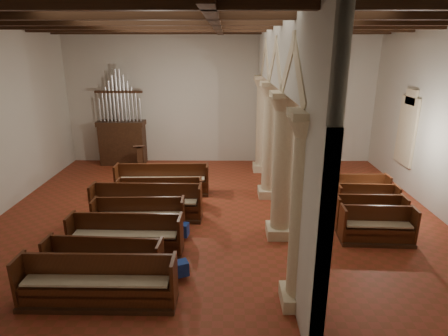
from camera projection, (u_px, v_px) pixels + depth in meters
floor at (218, 213)px, 12.18m from camera, size 14.00×14.00×0.00m
ceiling at (217, 15)px, 10.35m from camera, size 14.00×14.00×0.00m
wall_back at (221, 97)px, 16.98m from camera, size 14.00×0.02×6.00m
wall_front at (208, 198)px, 5.55m from camera, size 14.00×0.02×6.00m
ceiling_beams at (217, 22)px, 10.41m from camera, size 13.80×11.80×0.30m
arcade at (278, 104)px, 11.08m from camera, size 0.90×11.90×6.00m
window_right_b at (408, 131)px, 13.83m from camera, size 0.03×1.00×2.20m
window_back at (330, 115)px, 17.16m from camera, size 1.00×0.03×2.20m
pipe_organ at (122, 135)px, 17.04m from camera, size 2.10×0.85×4.40m
lectern at (140, 160)px, 16.17m from camera, size 0.58×0.61×1.24m
dossal_curtain at (296, 137)px, 17.43m from camera, size 1.80×0.07×2.17m
processional_banner at (328, 148)px, 17.13m from camera, size 0.53×0.67×2.31m
hymnal_box_a at (181, 268)px, 8.65m from camera, size 0.42×0.39×0.34m
hymnal_box_b at (182, 230)px, 10.47m from camera, size 0.41×0.35×0.36m
hymnal_box_c at (178, 215)px, 11.49m from camera, size 0.33×0.29×0.28m
tube_heater_a at (149, 290)px, 8.04m from camera, size 0.95×0.26×0.09m
tube_heater_b at (151, 256)px, 9.36m from camera, size 0.99×0.22×0.10m
nave_pew_0 at (98, 289)px, 7.76m from camera, size 3.26×0.75×1.08m
nave_pew_1 at (105, 266)px, 8.65m from camera, size 2.74×0.82×0.98m
nave_pew_2 at (126, 241)px, 9.71m from camera, size 2.92×0.78×1.06m
nave_pew_3 at (140, 221)px, 10.88m from camera, size 2.63×0.76×1.01m
nave_pew_4 at (147, 208)px, 11.69m from camera, size 3.43×0.81×1.12m
nave_pew_5 at (160, 197)px, 12.68m from camera, size 2.85×0.75×0.96m
nave_pew_6 at (163, 184)px, 13.71m from camera, size 3.39×0.81×1.11m
aisle_pew_0 at (377, 231)px, 10.27m from camera, size 2.00×0.77×1.02m
aisle_pew_1 at (369, 218)px, 11.01m from camera, size 2.02×0.75×1.04m
aisle_pew_2 at (366, 205)px, 11.95m from camera, size 1.90×0.76×1.01m
aisle_pew_3 at (360, 194)px, 12.88m from camera, size 1.86×0.71×1.01m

